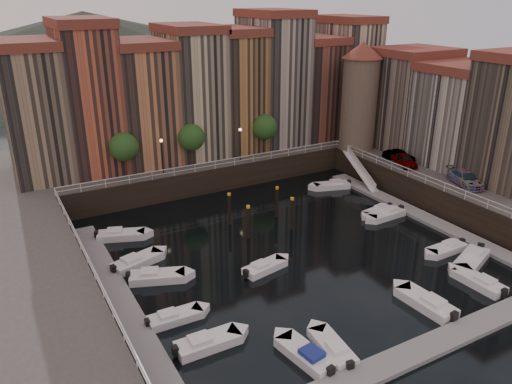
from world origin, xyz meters
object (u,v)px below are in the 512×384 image
corner_tower (360,95)px  boat_left_1 (174,317)px  car_b (399,157)px  gangway (360,169)px  boat_left_2 (156,277)px  car_a (404,161)px  boat_left_0 (207,343)px  mooring_pilings (262,212)px  car_c (465,179)px

corner_tower → boat_left_1: corner_tower is taller
car_b → gangway: bearing=133.7°
boat_left_2 → car_a: bearing=30.3°
boat_left_1 → boat_left_2: (0.66, 6.01, 0.05)m
boat_left_2 → car_a: 33.61m
boat_left_0 → boat_left_1: 3.95m
mooring_pilings → car_c: size_ratio=1.10×
car_a → car_c: size_ratio=0.81×
car_c → boat_left_2: bearing=-166.3°
boat_left_1 → car_a: (33.65, 11.52, 3.37)m
corner_tower → car_c: corner_tower is taller
gangway → mooring_pilings: (-17.02, -5.01, -0.27)m
boat_left_2 → gangway: bearing=38.8°
car_a → car_b: 1.68m
corner_tower → car_c: (1.26, -16.66, -6.46)m
boat_left_1 → car_a: size_ratio=1.03×
car_b → car_a: bearing=-122.8°
mooring_pilings → car_b: (20.77, 2.38, 2.01)m
mooring_pilings → boat_left_0: bearing=-130.9°
corner_tower → boat_left_2: size_ratio=2.80×
boat_left_0 → car_b: car_b is taller
gangway → boat_left_2: (-29.86, -9.70, -1.54)m
mooring_pilings → boat_left_2: size_ratio=1.13×
boat_left_2 → boat_left_0: bearing=-67.7°
gangway → boat_left_0: bearing=-146.6°
mooring_pilings → boat_left_2: 13.73m
boat_left_1 → corner_tower: bearing=32.0°
gangway → car_c: car_c is taller
gangway → boat_left_0: gangway is taller
gangway → boat_left_1: bearing=-152.8°
boat_left_2 → car_c: car_c is taller
boat_left_2 → car_b: size_ratio=1.23×
gangway → boat_left_1: gangway is taller
boat_left_0 → gangway: bearing=33.8°
boat_left_2 → car_c: 34.28m
gangway → boat_left_2: gangway is taller
boat_left_1 → boat_left_0: bearing=-75.8°
boat_left_1 → car_c: bearing=6.6°
boat_left_2 → car_a: size_ratio=1.20×
gangway → car_b: size_ratio=2.08×
mooring_pilings → boat_left_2: (-12.84, -4.69, -1.28)m
car_a → gangway: bearing=140.7°
gangway → car_a: (3.13, -4.19, 1.78)m
corner_tower → boat_left_2: 37.03m
corner_tower → car_c: size_ratio=2.72×
mooring_pilings → boat_left_0: 19.28m
boat_left_0 → boat_left_2: size_ratio=0.97×
corner_tower → car_a: corner_tower is taller
boat_left_0 → car_c: 34.73m
gangway → corner_tower: bearing=57.2°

